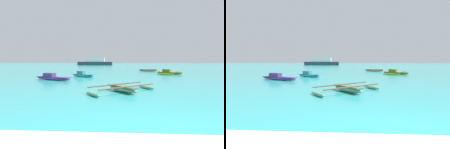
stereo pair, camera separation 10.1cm
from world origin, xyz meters
TOP-DOWN VIEW (x-y plane):
  - moored_boat_0 at (-1.45, 7.18)m, footprint 4.18×3.77m
  - moored_boat_1 at (3.02, 27.33)m, footprint 3.26×1.44m
  - moored_boat_2 at (4.93, 21.00)m, footprint 4.02×4.30m
  - moored_boat_3 at (-5.89, 16.42)m, footprint 2.85×1.68m
  - moored_boat_4 at (-8.12, 13.15)m, footprint 3.98×2.05m
  - distant_ferry at (-12.00, 64.33)m, footprint 13.23×2.91m

SIDE VIEW (x-z plane):
  - moored_boat_1 at x=3.02m, z-range 0.02..0.38m
  - moored_boat_0 at x=-1.45m, z-range -0.01..0.42m
  - moored_boat_2 at x=4.93m, z-range -0.11..0.55m
  - moored_boat_4 at x=-8.12m, z-range -0.10..0.57m
  - moored_boat_3 at x=-5.89m, z-range -0.10..0.58m
  - distant_ferry at x=-12.00m, z-range -0.27..2.64m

